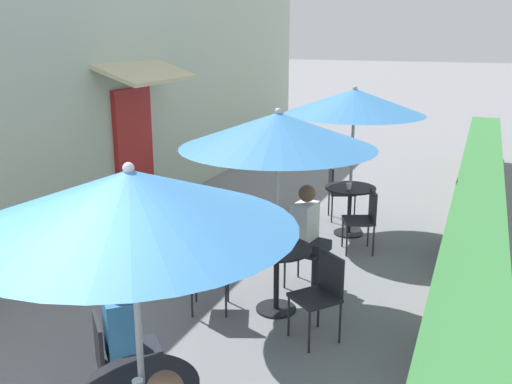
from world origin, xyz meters
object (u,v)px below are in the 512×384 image
Objects in this scene: patio_umbrella_near at (130,200)px; coffee_cup_far at (349,186)px; cafe_chair_mid_left at (300,244)px; cafe_chair_far_right at (364,216)px; patio_table_mid at (276,266)px; patio_umbrella_far at (354,102)px; cafe_chair_mid_right at (209,268)px; cafe_chair_mid_back at (321,290)px; patio_table_far at (350,201)px; seated_patron_mid_left at (309,232)px; coffee_cup_mid at (271,245)px; cafe_chair_far_left at (337,188)px; patio_umbrella_mid at (278,131)px; cafe_chair_near_right at (115,359)px; seated_patron_near_right at (128,337)px.

coffee_cup_far is at bearing 88.24° from patio_umbrella_near.
cafe_chair_far_right is (0.49, 1.35, 0.00)m from cafe_chair_mid_left.
patio_table_mid is 3.07m from patio_umbrella_far.
cafe_chair_mid_right is 1.00× the size of cafe_chair_mid_back.
cafe_chair_far_right is (-0.08, 2.46, 0.00)m from cafe_chair_mid_back.
cafe_chair_mid_back is at bearing -81.84° from coffee_cup_far.
patio_table_mid is 2.70m from patio_table_far.
cafe_chair_mid_right is 0.39× the size of patio_umbrella_far.
patio_umbrella_far is at bearing 89.74° from coffee_cup_far.
cafe_chair_mid_back is at bearing 36.10° from cafe_chair_mid_left.
cafe_chair_mid_back is (0.57, -1.11, 0.00)m from cafe_chair_mid_left.
seated_patron_mid_left reaches higher than coffee_cup_mid.
patio_umbrella_near is at bearing 8.56° from cafe_chair_mid_left.
patio_table_mid is at bearing 6.10° from cafe_chair_mid_right.
patio_table_mid is at bearing -93.95° from coffee_cup_far.
cafe_chair_mid_left is 0.20m from seated_patron_mid_left.
cafe_chair_far_right is at bearing 6.10° from cafe_chair_far_left.
cafe_chair_far_right is at bearing 75.78° from patio_umbrella_mid.
seated_patron_mid_left reaches higher than cafe_chair_mid_left.
patio_table_far is 0.86× the size of cafe_chair_far_right.
cafe_chair_mid_left reaches higher than patio_table_far.
seated_patron_mid_left is 1.44× the size of cafe_chair_far_right.
cafe_chair_mid_back is at bearing -32.72° from patio_umbrella_mid.
patio_umbrella_far is 1.21m from coffee_cup_far.
patio_table_mid is 0.34× the size of patio_umbrella_mid.
patio_umbrella_near is 1.00× the size of patio_umbrella_mid.
coffee_cup_mid and coffee_cup_far have the same top height.
patio_umbrella_mid reaches higher than cafe_chair_mid_left.
cafe_chair_near_right is 1.00× the size of cafe_chair_far_right.
cafe_chair_near_right is 1.00× the size of cafe_chair_far_left.
cafe_chair_mid_left and cafe_chair_mid_back have the same top height.
seated_patron_near_right is 1.44× the size of cafe_chair_far_left.
patio_table_far is (0.16, 5.32, -1.46)m from patio_umbrella_near.
coffee_cup_far is (-0.00, -0.11, -1.21)m from patio_umbrella_far.
patio_umbrella_near and patio_umbrella_mid have the same top height.
seated_patron_near_right reaches higher than cafe_chair_mid_right.
seated_patron_near_right reaches higher than coffee_cup_mid.
patio_umbrella_far is (0.82, 3.03, 1.46)m from cafe_chair_mid_right.
cafe_chair_near_right is 1.00× the size of cafe_chair_mid_right.
cafe_chair_mid_back is (0.60, -0.39, -1.46)m from patio_umbrella_mid.
patio_umbrella_near reaches higher than seated_patron_mid_left.
patio_umbrella_near is at bearing -89.59° from patio_table_mid.
patio_umbrella_near is 3.65m from cafe_chair_mid_left.
cafe_chair_mid_back is 3.80m from cafe_chair_far_left.
patio_umbrella_far is (0.16, 5.32, 0.00)m from patio_umbrella_near.
cafe_chair_mid_right is 2.66m from cafe_chair_far_right.
patio_umbrella_far is (0.18, 2.70, 0.00)m from patio_umbrella_mid.
seated_patron_mid_left is at bearing 141.91° from cafe_chair_far_right.
patio_umbrella_near is at bearing 6.66° from seated_patron_mid_left.
cafe_chair_far_left is at bearing -166.79° from cafe_chair_mid_left.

